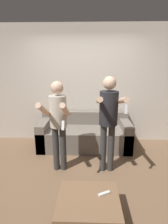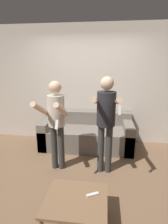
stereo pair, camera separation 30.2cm
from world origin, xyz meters
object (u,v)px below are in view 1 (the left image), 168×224
at_px(remote_on_table, 104,194).
at_px(coffee_table, 88,201).
at_px(person_standing_left, 58,118).
at_px(couch, 85,135).
at_px(person_standing_right, 108,115).

bearing_deg(remote_on_table, coffee_table, -158.67).
relative_size(person_standing_left, coffee_table, 2.18).
relative_size(couch, coffee_table, 2.78).
bearing_deg(person_standing_left, couch, 65.94).
bearing_deg(couch, remote_on_table, -81.44).
distance_m(couch, person_standing_left, 1.23).
bearing_deg(remote_on_table, couch, 98.56).
bearing_deg(person_standing_right, remote_on_table, -97.26).
xyz_separation_m(person_standing_left, remote_on_table, (0.71, -0.99, -0.62)).
bearing_deg(couch, person_standing_left, -114.06).
distance_m(person_standing_left, person_standing_right, 0.84).
bearing_deg(couch, person_standing_right, -65.73).
bearing_deg(coffee_table, person_standing_left, 115.91).
height_order(person_standing_left, person_standing_right, person_standing_right).
xyz_separation_m(person_standing_left, coffee_table, (0.52, -1.07, -0.66)).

